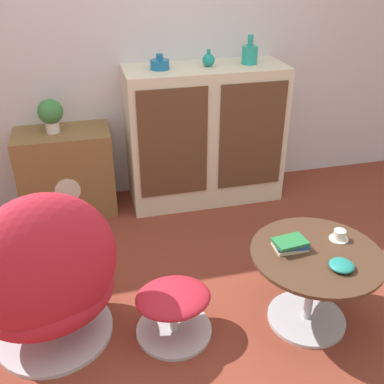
{
  "coord_description": "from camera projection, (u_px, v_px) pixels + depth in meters",
  "views": [
    {
      "loc": [
        -0.46,
        -1.61,
        1.77
      ],
      "look_at": [
        0.08,
        0.52,
        0.55
      ],
      "focal_mm": 42.0,
      "sensor_mm": 36.0,
      "label": 1
    }
  ],
  "objects": [
    {
      "name": "potted_plant",
      "position": [
        51.0,
        113.0,
        3.04
      ],
      "size": [
        0.17,
        0.17,
        0.23
      ],
      "color": "silver",
      "rests_on": "tv_console"
    },
    {
      "name": "vase_inner_left",
      "position": [
        209.0,
        60.0,
        3.1
      ],
      "size": [
        0.09,
        0.09,
        0.11
      ],
      "color": "teal",
      "rests_on": "sideboard"
    },
    {
      "name": "ottoman",
      "position": [
        173.0,
        305.0,
        2.26
      ],
      "size": [
        0.39,
        0.39,
        0.28
      ],
      "color": "#B7B7BC",
      "rests_on": "ground_plane"
    },
    {
      "name": "vase_inner_right",
      "position": [
        250.0,
        54.0,
        3.15
      ],
      "size": [
        0.11,
        0.11,
        0.2
      ],
      "color": "teal",
      "rests_on": "sideboard"
    },
    {
      "name": "bowl",
      "position": [
        342.0,
        265.0,
        2.09
      ],
      "size": [
        0.12,
        0.12,
        0.04
      ],
      "color": "#1E7A70",
      "rests_on": "coffee_table"
    },
    {
      "name": "ground_plane",
      "position": [
        202.0,
        334.0,
        2.33
      ],
      "size": [
        12.0,
        12.0,
        0.0
      ],
      "primitive_type": "plane",
      "color": "brown"
    },
    {
      "name": "coffee_table",
      "position": [
        313.0,
        276.0,
        2.27
      ],
      "size": [
        0.65,
        0.65,
        0.44
      ],
      "color": "#B7B7BC",
      "rests_on": "ground_plane"
    },
    {
      "name": "sideboard",
      "position": [
        205.0,
        136.0,
        3.36
      ],
      "size": [
        1.15,
        0.45,
        1.03
      ],
      "color": "beige",
      "rests_on": "ground_plane"
    },
    {
      "name": "wall_back",
      "position": [
        141.0,
        21.0,
        3.11
      ],
      "size": [
        6.4,
        0.06,
        2.6
      ],
      "color": "silver",
      "rests_on": "ground_plane"
    },
    {
      "name": "teacup",
      "position": [
        339.0,
        236.0,
        2.29
      ],
      "size": [
        0.1,
        0.1,
        0.05
      ],
      "color": "silver",
      "rests_on": "coffee_table"
    },
    {
      "name": "tv_console",
      "position": [
        67.0,
        172.0,
        3.27
      ],
      "size": [
        0.66,
        0.39,
        0.63
      ],
      "color": "brown",
      "rests_on": "ground_plane"
    },
    {
      "name": "book_stack",
      "position": [
        290.0,
        244.0,
        2.22
      ],
      "size": [
        0.18,
        0.13,
        0.05
      ],
      "color": "beige",
      "rests_on": "coffee_table"
    },
    {
      "name": "vase_leftmost",
      "position": [
        160.0,
        64.0,
        3.03
      ],
      "size": [
        0.13,
        0.13,
        0.1
      ],
      "color": "#196699",
      "rests_on": "sideboard"
    },
    {
      "name": "egg_chair",
      "position": [
        47.0,
        281.0,
        2.1
      ],
      "size": [
        0.79,
        0.76,
        0.88
      ],
      "color": "#B7B7BC",
      "rests_on": "ground_plane"
    }
  ]
}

